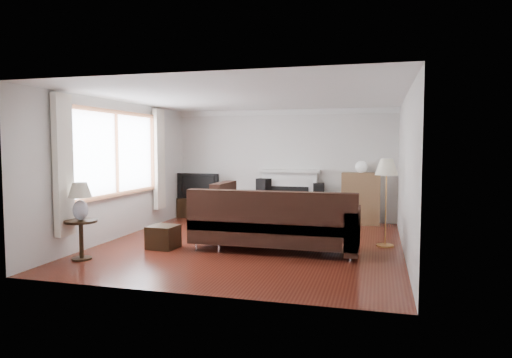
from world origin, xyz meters
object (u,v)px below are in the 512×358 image
(coffee_table, at_px, (289,223))
(tv_stand, at_px, (198,208))
(sectional_sofa, at_px, (275,221))
(side_table, at_px, (81,240))
(bookshelf, at_px, (361,198))
(floor_lamp, at_px, (386,203))

(coffee_table, bearing_deg, tv_stand, 157.12)
(tv_stand, bearing_deg, coffee_table, -29.42)
(tv_stand, bearing_deg, sectional_sofa, -48.44)
(coffee_table, height_order, side_table, side_table)
(tv_stand, bearing_deg, side_table, -91.89)
(tv_stand, distance_m, coffee_table, 2.80)
(tv_stand, xyz_separation_m, sectional_sofa, (2.50, -2.82, 0.24))
(bookshelf, height_order, coffee_table, bookshelf)
(tv_stand, bearing_deg, bookshelf, 0.43)
(coffee_table, distance_m, side_table, 3.82)
(side_table, bearing_deg, sectional_sofa, 27.30)
(bookshelf, bearing_deg, floor_lamp, -77.07)
(tv_stand, distance_m, side_table, 4.19)
(sectional_sofa, height_order, floor_lamp, floor_lamp)
(tv_stand, relative_size, bookshelf, 0.83)
(tv_stand, height_order, bookshelf, bookshelf)
(sectional_sofa, bearing_deg, floor_lamp, 22.86)
(floor_lamp, bearing_deg, coffee_table, 158.11)
(floor_lamp, distance_m, side_table, 4.87)
(sectional_sofa, distance_m, side_table, 2.98)
(coffee_table, relative_size, floor_lamp, 0.68)
(floor_lamp, bearing_deg, bookshelf, 102.93)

